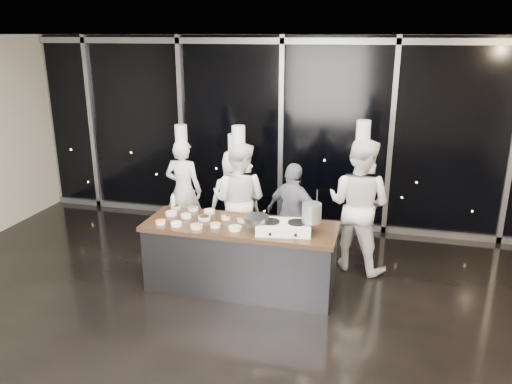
% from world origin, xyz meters
% --- Properties ---
extents(ground, '(9.00, 9.00, 0.00)m').
position_xyz_m(ground, '(0.00, 0.00, 0.00)').
color(ground, black).
rests_on(ground, ground).
extents(room_shell, '(9.02, 7.02, 3.21)m').
position_xyz_m(room_shell, '(0.18, 0.00, 2.25)').
color(room_shell, '#BCB4A1').
rests_on(room_shell, ground).
extents(window_wall, '(8.90, 0.11, 3.20)m').
position_xyz_m(window_wall, '(0.00, 3.43, 1.60)').
color(window_wall, black).
rests_on(window_wall, ground).
extents(demo_counter, '(2.46, 0.86, 0.90)m').
position_xyz_m(demo_counter, '(0.00, 0.90, 0.45)').
color(demo_counter, '#3A3A3F').
rests_on(demo_counter, ground).
extents(stove, '(0.71, 0.50, 0.14)m').
position_xyz_m(stove, '(0.58, 0.79, 0.96)').
color(stove, white).
rests_on(stove, demo_counter).
extents(frying_pan, '(0.56, 0.36, 0.05)m').
position_xyz_m(frying_pan, '(0.24, 0.74, 1.07)').
color(frying_pan, slate).
rests_on(frying_pan, stove).
extents(stock_pot, '(0.27, 0.27, 0.23)m').
position_xyz_m(stock_pot, '(0.91, 0.85, 1.16)').
color(stock_pot, '#AAAAAC').
rests_on(stock_pot, stove).
extents(prep_bowls, '(1.17, 0.74, 0.05)m').
position_xyz_m(prep_bowls, '(-0.56, 0.92, 0.93)').
color(prep_bowls, white).
rests_on(prep_bowls, demo_counter).
extents(squeeze_bottle, '(0.06, 0.06, 0.23)m').
position_xyz_m(squeeze_bottle, '(-1.06, 1.24, 1.01)').
color(squeeze_bottle, white).
rests_on(squeeze_bottle, demo_counter).
extents(chef_far_left, '(0.62, 0.42, 1.88)m').
position_xyz_m(chef_far_left, '(-1.34, 2.28, 0.85)').
color(chef_far_left, white).
rests_on(chef_far_left, ground).
extents(chef_left, '(0.91, 0.78, 1.80)m').
position_xyz_m(chef_left, '(-0.45, 2.15, 0.80)').
color(chef_left, white).
rests_on(chef_left, ground).
extents(chef_center, '(0.92, 0.75, 1.98)m').
position_xyz_m(chef_center, '(-0.30, 1.89, 0.88)').
color(chef_center, white).
rests_on(chef_center, ground).
extents(guest, '(0.96, 0.70, 1.51)m').
position_xyz_m(guest, '(0.52, 1.79, 0.75)').
color(guest, '#131536').
rests_on(guest, ground).
extents(chef_right, '(1.11, 0.99, 2.12)m').
position_xyz_m(chef_right, '(1.42, 1.91, 0.95)').
color(chef_right, white).
rests_on(chef_right, ground).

